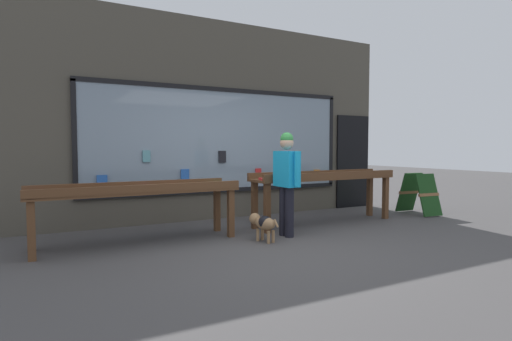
% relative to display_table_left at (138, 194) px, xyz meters
% --- Properties ---
extents(ground_plane, '(40.00, 40.00, 0.00)m').
position_rel_display_table_left_xyz_m(ground_plane, '(1.65, -0.95, -0.70)').
color(ground_plane, '#474444').
extents(shopfront_facade, '(7.92, 0.29, 3.78)m').
position_rel_display_table_left_xyz_m(shopfront_facade, '(1.70, 1.44, 1.15)').
color(shopfront_facade, '#4C473D').
rests_on(shopfront_facade, ground_plane).
extents(display_table_left, '(2.88, 0.76, 0.87)m').
position_rel_display_table_left_xyz_m(display_table_left, '(0.00, 0.00, 0.00)').
color(display_table_left, brown).
rests_on(display_table_left, ground_plane).
extents(display_table_right, '(2.88, 0.65, 0.94)m').
position_rel_display_table_left_xyz_m(display_table_right, '(3.29, -0.00, 0.06)').
color(display_table_right, brown).
rests_on(display_table_right, ground_plane).
extents(person_browsing, '(0.24, 0.64, 1.60)m').
position_rel_display_table_left_xyz_m(person_browsing, '(2.12, -0.58, 0.22)').
color(person_browsing, black).
rests_on(person_browsing, ground_plane).
extents(small_dog, '(0.28, 0.56, 0.39)m').
position_rel_display_table_left_xyz_m(small_dog, '(1.64, -0.71, -0.43)').
color(small_dog, '#99724C').
rests_on(small_dog, ground_plane).
extents(sandwich_board_sign, '(0.56, 0.86, 0.83)m').
position_rel_display_table_left_xyz_m(sandwich_board_sign, '(5.62, -0.11, -0.27)').
color(sandwich_board_sign, '#193F19').
rests_on(sandwich_board_sign, ground_plane).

